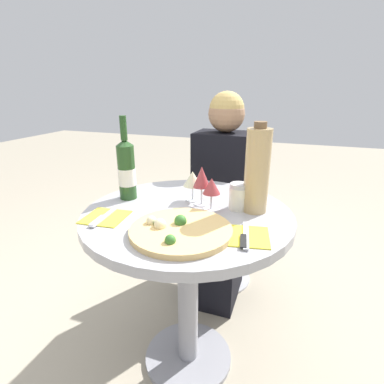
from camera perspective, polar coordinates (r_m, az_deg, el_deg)
The scene contains 13 objects.
ground_plane at distance 1.64m, azimuth -0.71°, elevation -29.03°, with size 12.00×12.00×0.00m, color #9E937F.
dining_table at distance 1.25m, azimuth -0.83°, elevation -10.63°, with size 0.82×0.82×0.76m.
chair_behind_diner at distance 1.96m, azimuth 6.36°, elevation -3.96°, with size 0.43×0.43×0.93m.
seated_diner at distance 1.78m, azimuth 5.36°, elevation -2.70°, with size 0.35×0.48×1.20m.
pizza_large at distance 1.00m, azimuth -2.39°, elevation -7.21°, with size 0.34×0.34×0.05m.
wine_bottle at distance 1.30m, azimuth -12.36°, elevation 4.20°, with size 0.07×0.07×0.35m.
tall_carafe at distance 1.15m, azimuth 12.29°, elevation 4.01°, with size 0.09×0.09×0.34m.
sugar_shaker at distance 1.19m, azimuth 8.91°, elevation -0.86°, with size 0.08×0.08×0.11m.
wine_glass_front_right at distance 1.16m, azimuth 3.74°, elevation 0.99°, with size 0.07×0.07×0.13m.
wine_glass_back_left at distance 1.26m, azimuth 0.11°, elevation 2.43°, with size 0.08×0.08×0.13m.
wine_glass_center at distance 1.20m, azimuth 1.86°, elevation 2.74°, with size 0.07×0.07×0.16m.
place_setting_left at distance 1.16m, azimuth -16.26°, elevation -4.61°, with size 0.16×0.19×0.01m.
place_setting_right at distance 1.00m, azimuth 10.18°, elevation -8.28°, with size 0.17×0.19×0.01m.
Camera 1 is at (0.37, -1.01, 1.23)m, focal length 28.00 mm.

